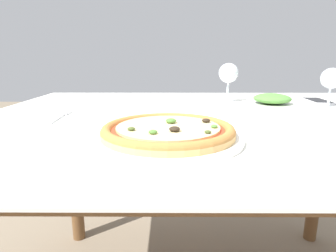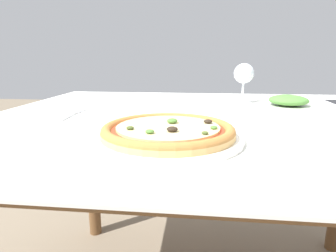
{
  "view_description": "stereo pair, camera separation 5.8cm",
  "coord_description": "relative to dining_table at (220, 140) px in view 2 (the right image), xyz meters",
  "views": [
    {
      "loc": [
        -0.13,
        -0.83,
        0.9
      ],
      "look_at": [
        -0.13,
        -0.27,
        0.76
      ],
      "focal_mm": 30.0,
      "sensor_mm": 36.0,
      "label": 1
    },
    {
      "loc": [
        -0.07,
        -0.83,
        0.9
      ],
      "look_at": [
        -0.13,
        -0.27,
        0.76
      ],
      "focal_mm": 30.0,
      "sensor_mm": 36.0,
      "label": 2
    }
  ],
  "objects": [
    {
      "name": "dining_table",
      "position": [
        0.0,
        0.0,
        0.0
      ],
      "size": [
        1.41,
        1.09,
        0.73
      ],
      "color": "brown",
      "rests_on": "ground_plane"
    },
    {
      "name": "pizza_plate",
      "position": [
        -0.13,
        -0.27,
        0.09
      ],
      "size": [
        0.31,
        0.31,
        0.04
      ],
      "color": "white",
      "rests_on": "dining_table"
    },
    {
      "name": "fork",
      "position": [
        -0.45,
        -0.04,
        0.08
      ],
      "size": [
        0.03,
        0.17,
        0.0
      ],
      "color": "silver",
      "rests_on": "dining_table"
    },
    {
      "name": "wine_glass_far_left",
      "position": [
        0.1,
        0.25,
        0.18
      ],
      "size": [
        0.07,
        0.07,
        0.15
      ],
      "color": "silver",
      "rests_on": "dining_table"
    },
    {
      "name": "side_plate",
      "position": [
        0.24,
        0.16,
        0.09
      ],
      "size": [
        0.22,
        0.22,
        0.05
      ],
      "color": "white",
      "rests_on": "dining_table"
    }
  ]
}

